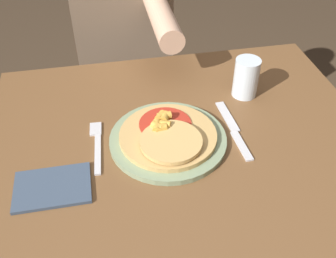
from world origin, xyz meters
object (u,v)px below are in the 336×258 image
Objects in this scene: pizza at (168,135)px; drinking_glass at (246,78)px; person_diner at (124,36)px; dining_table at (185,182)px; fork at (97,143)px; plate at (168,140)px; knife at (234,130)px.

drinking_glass is at bearing 32.33° from pizza.
person_diner is (-0.04, 0.64, -0.07)m from pizza.
person_diner is at bearing 96.79° from dining_table.
drinking_glass is 0.09× the size of person_diner.
pizza reaches higher than fork.
dining_table is at bearing -12.59° from fork.
dining_table is at bearing -23.51° from pizza.
plate is 0.17m from fork.
pizza is 0.19× the size of person_diner.
drinking_glass reaches higher than plate.
pizza is 1.03× the size of knife.
dining_table is at bearing -28.17° from plate.
person_diner reaches higher than pizza.
plate is 0.17m from knife.
plate is 0.02m from pizza.
fork is 0.15× the size of person_diner.
fork is 1.65× the size of drinking_glass.
fork is (-0.16, 0.02, -0.00)m from plate.
fork is 0.80× the size of knife.
plate is at bearing 76.02° from pizza.
dining_table is 5.23× the size of fork.
plate is 1.56× the size of fork.
person_diner is (-0.04, 0.64, -0.05)m from plate.
pizza is 1.29× the size of fork.
person_diner reaches higher than drinking_glass.
plate is 0.64m from person_diner.
pizza is 2.14× the size of drinking_glass.
drinking_glass is at bearing 62.24° from knife.
pizza is 0.17m from knife.
fork is at bearing 167.41° from dining_table.
knife is 0.19× the size of person_diner.
person_diner is (0.13, 0.61, -0.05)m from fork.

